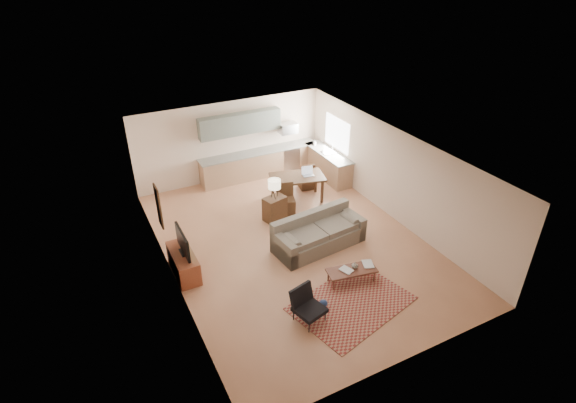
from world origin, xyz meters
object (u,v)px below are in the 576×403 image
tv_credenza (184,263)px  dining_table (297,188)px  sofa (319,232)px  coffee_table (351,275)px  console_table (275,209)px  armchair (310,307)px

tv_credenza → dining_table: (4.20, 1.96, 0.11)m
sofa → tv_credenza: bearing=165.2°
coffee_table → console_table: bearing=107.1°
sofa → dining_table: (0.67, 2.49, -0.03)m
console_table → dining_table: size_ratio=0.45×
armchair → dining_table: dining_table is taller
console_table → armchair: bearing=-120.4°
coffee_table → dining_table: (0.73, 4.11, 0.24)m
sofa → tv_credenza: (-3.53, 0.53, -0.14)m
coffee_table → armchair: bearing=-146.2°
dining_table → tv_credenza: bearing=-141.1°
armchair → tv_credenza: (-1.94, 2.81, -0.08)m
armchair → tv_credenza: 3.42m
armchair → dining_table: (2.26, 4.78, 0.03)m
sofa → console_table: 1.81m
coffee_table → armchair: 1.68m
console_table → dining_table: bearing=18.3°
tv_credenza → console_table: 3.30m
armchair → coffee_table: bearing=9.1°
sofa → tv_credenza: 3.57m
console_table → sofa: bearing=-90.0°
sofa → coffee_table: 1.64m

